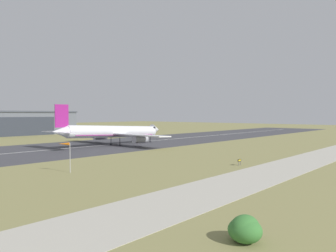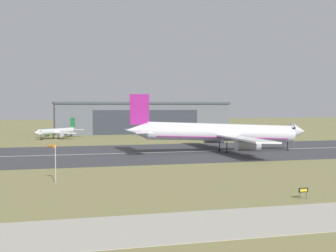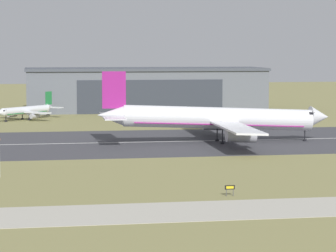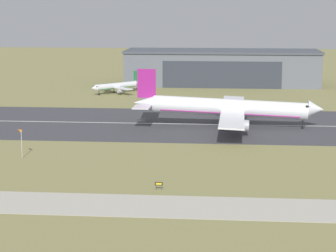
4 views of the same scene
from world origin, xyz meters
The scene contains 8 objects.
ground_plane centered at (0.00, 53.12, 0.00)m, with size 730.96×730.96×0.00m, color olive.
runway_strip centered at (0.00, 106.25, 0.03)m, with size 490.96×51.52×0.06m, color #3D3D42.
runway_centreline centered at (0.00, 106.25, 0.07)m, with size 441.86×0.70×0.01m, color silver.
hangar_building centered at (38.39, 197.74, 7.21)m, with size 79.91×25.09×14.39m.
airplane_landing centered at (40.86, 102.55, 5.31)m, with size 52.02×53.89×15.80m.
airplane_parked_west centered at (-1.06, 167.87, 2.71)m, with size 19.82×20.01×7.90m.
windsock_pole centered at (-4.98, 62.84, 5.75)m, with size 1.88×2.33×6.42m.
runway_sign centered at (28.14, 39.76, 1.13)m, with size 1.41×0.13×1.54m.
Camera 4 is at (39.96, -74.61, 33.61)m, focal length 70.00 mm.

